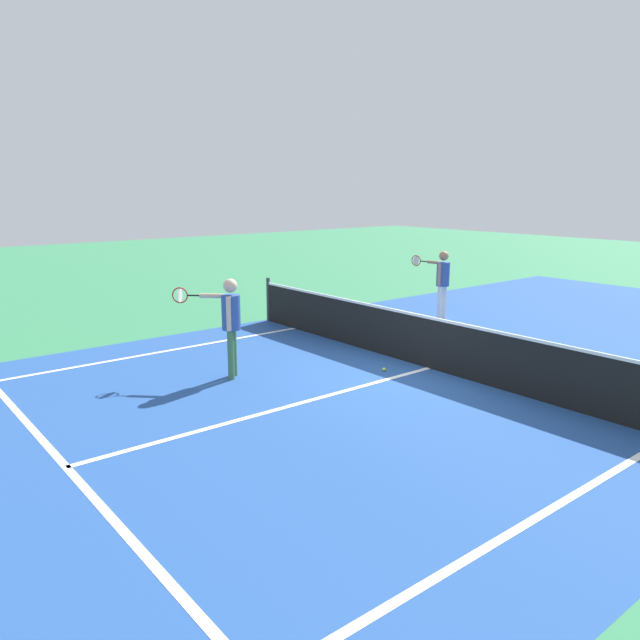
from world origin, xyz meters
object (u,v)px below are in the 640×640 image
net (430,342)px  tennis_ball_near_net (384,369)px  player_near (230,316)px  player_far (442,277)px

net → tennis_ball_near_net: (-0.38, -0.77, -0.46)m
player_near → player_far: player_near is taller
tennis_ball_near_net → player_far: bearing=118.3°
player_far → tennis_ball_near_net: size_ratio=25.73×
player_near → tennis_ball_near_net: (1.42, 2.31, -1.05)m
net → player_near: (-1.80, -3.08, 0.59)m
player_far → player_near: bearing=-82.5°
player_near → player_far: bearing=97.5°
tennis_ball_near_net → player_near: bearing=-121.7°
player_near → tennis_ball_near_net: player_near is taller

